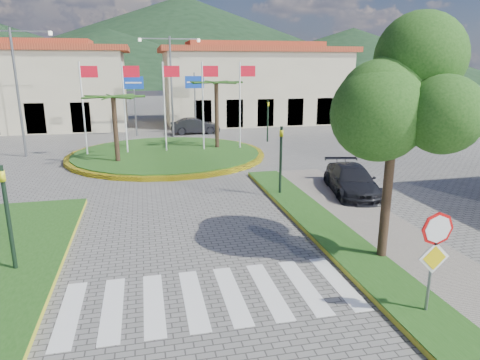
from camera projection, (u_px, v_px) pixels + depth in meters
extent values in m
cube|color=gray|center=(465.00, 308.00, 10.41)|extent=(4.00, 28.00, 0.15)
cube|color=#1F4B15|center=(422.00, 313.00, 10.15)|extent=(1.60, 28.00, 0.18)
cube|color=silver|center=(209.00, 297.00, 11.03)|extent=(8.00, 3.00, 0.01)
cylinder|color=yellow|center=(167.00, 155.00, 27.95)|extent=(12.70, 12.70, 0.24)
cylinder|color=#1F4B15|center=(167.00, 154.00, 27.95)|extent=(12.00, 12.00, 0.30)
cylinder|color=black|center=(116.00, 132.00, 24.94)|extent=(0.28, 0.28, 4.05)
cylinder|color=black|center=(217.00, 118.00, 29.06)|extent=(0.28, 0.28, 4.68)
cylinder|color=silver|center=(83.00, 111.00, 26.61)|extent=(0.10, 0.10, 6.00)
cube|color=red|center=(89.00, 72.00, 26.10)|extent=(1.00, 0.03, 0.70)
cylinder|color=silver|center=(125.00, 111.00, 27.14)|extent=(0.10, 0.10, 6.00)
cube|color=red|center=(131.00, 72.00, 26.63)|extent=(1.00, 0.03, 0.70)
cylinder|color=silver|center=(165.00, 110.00, 27.67)|extent=(0.10, 0.10, 6.00)
cube|color=red|center=(172.00, 71.00, 27.17)|extent=(1.00, 0.03, 0.70)
cylinder|color=silver|center=(203.00, 109.00, 28.21)|extent=(0.10, 0.10, 6.00)
cube|color=red|center=(211.00, 71.00, 27.70)|extent=(1.00, 0.03, 0.70)
cylinder|color=silver|center=(240.00, 108.00, 28.74)|extent=(0.10, 0.10, 6.00)
cube|color=red|center=(248.00, 71.00, 28.23)|extent=(1.00, 0.03, 0.70)
cylinder|color=slate|center=(431.00, 269.00, 9.87)|extent=(0.07, 0.07, 2.50)
cylinder|color=red|center=(438.00, 229.00, 9.56)|extent=(0.80, 0.03, 0.80)
cube|color=yellow|center=(434.00, 258.00, 9.73)|extent=(0.78, 0.03, 0.78)
cylinder|color=black|center=(387.00, 191.00, 12.57)|extent=(0.28, 0.28, 4.40)
ellipsoid|color=#194512|center=(397.00, 87.00, 11.79)|extent=(3.60, 3.60, 3.20)
cylinder|color=black|center=(9.00, 221.00, 11.86)|extent=(0.12, 0.12, 3.20)
imported|color=yellow|center=(4.00, 187.00, 11.60)|extent=(0.15, 0.18, 0.90)
cylinder|color=black|center=(281.00, 162.00, 19.11)|extent=(0.12, 0.12, 3.20)
imported|color=yellow|center=(281.00, 140.00, 18.85)|extent=(0.15, 0.18, 0.90)
cylinder|color=black|center=(268.00, 121.00, 33.04)|extent=(0.12, 0.12, 3.20)
imported|color=yellow|center=(268.00, 108.00, 32.78)|extent=(0.18, 0.15, 0.90)
cylinder|color=slate|center=(135.00, 105.00, 35.36)|extent=(0.12, 0.12, 5.20)
cube|color=#103DB4|center=(133.00, 83.00, 34.83)|extent=(1.60, 0.05, 1.00)
cylinder|color=slate|center=(195.00, 104.00, 36.42)|extent=(0.12, 0.12, 5.20)
cube|color=#103DB4|center=(195.00, 82.00, 35.90)|extent=(1.60, 0.05, 1.00)
cylinder|color=slate|center=(172.00, 88.00, 34.69)|extent=(0.16, 0.16, 8.00)
cube|color=slate|center=(154.00, 39.00, 33.45)|extent=(2.40, 0.08, 0.08)
cube|color=slate|center=(185.00, 39.00, 33.96)|extent=(2.40, 0.08, 0.08)
cylinder|color=slate|center=(18.00, 94.00, 26.91)|extent=(0.16, 0.16, 8.00)
cube|color=slate|center=(31.00, 31.00, 26.18)|extent=(2.40, 0.08, 0.08)
cube|color=#C2B693|center=(1.00, 91.00, 39.16)|extent=(22.00, 9.00, 7.00)
cube|color=#C2B693|center=(254.00, 88.00, 44.27)|extent=(18.00, 9.00, 7.00)
cube|color=maroon|center=(254.00, 50.00, 43.30)|extent=(19.08, 9.54, 0.50)
cube|color=maroon|center=(254.00, 45.00, 43.17)|extent=(13.50, 4.95, 0.60)
cone|color=black|center=(184.00, 39.00, 157.24)|extent=(180.00, 180.00, 30.00)
cone|color=black|center=(352.00, 55.00, 146.97)|extent=(120.00, 120.00, 18.00)
cone|color=black|center=(110.00, 57.00, 125.48)|extent=(110.00, 110.00, 16.00)
imported|color=#BEBDC0|center=(55.00, 123.00, 39.79)|extent=(4.19, 2.76, 1.07)
imported|color=black|center=(75.00, 125.00, 38.32)|extent=(3.52, 2.42, 1.11)
imported|color=black|center=(195.00, 126.00, 37.06)|extent=(4.17, 1.51, 1.37)
imported|color=black|center=(352.00, 181.00, 19.57)|extent=(2.82, 4.95, 1.35)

